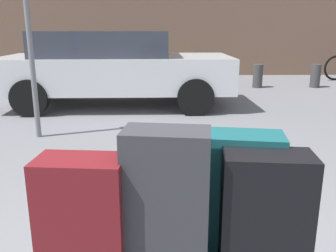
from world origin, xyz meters
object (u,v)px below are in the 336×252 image
at_px(parked_car, 114,66).
at_px(bollard_kerb_near, 258,76).
at_px(suitcase_maroon_center, 83,222).
at_px(duffel_bag_tan_front_right, 127,214).
at_px(suitcase_black_rear_left, 264,218).
at_px(suitcase_charcoal_rear_right, 167,208).
at_px(suitcase_teal_stacked_top, 235,195).
at_px(no_parking_sign, 28,22).
at_px(bollard_kerb_mid, 315,76).

distance_m(parked_car, bollard_kerb_near, 4.03).
bearing_deg(suitcase_maroon_center, duffel_bag_tan_front_right, 68.83).
height_order(suitcase_black_rear_left, suitcase_charcoal_rear_right, suitcase_charcoal_rear_right).
height_order(suitcase_charcoal_rear_right, suitcase_teal_stacked_top, suitcase_charcoal_rear_right).
distance_m(suitcase_maroon_center, parked_car, 5.57).
bearing_deg(bollard_kerb_near, suitcase_maroon_center, -109.82).
xyz_separation_m(suitcase_teal_stacked_top, no_parking_sign, (-2.09, 3.22, 0.89)).
height_order(suitcase_charcoal_rear_right, bollard_kerb_mid, suitcase_charcoal_rear_right).
bearing_deg(suitcase_black_rear_left, bollard_kerb_near, 81.65).
relative_size(duffel_bag_tan_front_right, no_parking_sign, 0.24).
height_order(duffel_bag_tan_front_right, suitcase_teal_stacked_top, suitcase_teal_stacked_top).
bearing_deg(suitcase_charcoal_rear_right, suitcase_teal_stacked_top, 38.34).
bearing_deg(suitcase_teal_stacked_top, suitcase_maroon_center, -154.14).
bearing_deg(suitcase_teal_stacked_top, bollard_kerb_near, 83.77).
distance_m(duffel_bag_tan_front_right, bollard_kerb_near, 7.85).
xyz_separation_m(bollard_kerb_mid, no_parking_sign, (-5.64, -4.29, 1.25)).
height_order(duffel_bag_tan_front_right, no_parking_sign, no_parking_sign).
bearing_deg(suitcase_teal_stacked_top, duffel_bag_tan_front_right, 178.01).
bearing_deg(duffel_bag_tan_front_right, suitcase_teal_stacked_top, -22.89).
distance_m(suitcase_maroon_center, bollard_kerb_mid, 8.82).
bearing_deg(suitcase_black_rear_left, no_parking_sign, 128.55).
xyz_separation_m(suitcase_black_rear_left, bollard_kerb_near, (1.98, 7.71, -0.35)).
bearing_deg(bollard_kerb_mid, suitcase_maroon_center, -118.90).
height_order(duffel_bag_tan_front_right, bollard_kerb_mid, duffel_bag_tan_front_right).
xyz_separation_m(suitcase_maroon_center, parked_car, (-0.57, 5.54, 0.12)).
relative_size(suitcase_black_rear_left, bollard_kerb_near, 1.04).
xyz_separation_m(suitcase_black_rear_left, suitcase_teal_stacked_top, (-0.09, 0.21, 0.01)).
bearing_deg(suitcase_black_rear_left, duffel_bag_tan_front_right, 159.72).
relative_size(duffel_bag_tan_front_right, suitcase_teal_stacked_top, 0.93).
bearing_deg(parked_car, bollard_kerb_mid, 24.21).
distance_m(duffel_bag_tan_front_right, suitcase_charcoal_rear_right, 0.43).
distance_m(bollard_kerb_near, bollard_kerb_mid, 1.48).
bearing_deg(bollard_kerb_mid, suitcase_black_rear_left, -114.14).
relative_size(suitcase_maroon_center, parked_car, 0.14).
relative_size(suitcase_teal_stacked_top, parked_car, 0.15).
relative_size(duffel_bag_tan_front_right, suitcase_maroon_center, 1.00).
bearing_deg(suitcase_black_rear_left, bollard_kerb_mid, 71.89).
relative_size(suitcase_teal_stacked_top, bollard_kerb_mid, 1.09).
height_order(suitcase_teal_stacked_top, bollard_kerb_mid, suitcase_teal_stacked_top).
distance_m(duffel_bag_tan_front_right, suitcase_teal_stacked_top, 0.59).
relative_size(suitcase_maroon_center, bollard_kerb_near, 1.01).
distance_m(suitcase_black_rear_left, bollard_kerb_near, 7.97).
bearing_deg(parked_car, no_parking_sign, -110.86).
height_order(suitcase_charcoal_rear_right, no_parking_sign, no_parking_sign).
relative_size(suitcase_teal_stacked_top, no_parking_sign, 0.25).
height_order(suitcase_black_rear_left, suitcase_maroon_center, suitcase_black_rear_left).
bearing_deg(suitcase_maroon_center, bollard_kerb_mid, 66.06).
height_order(duffel_bag_tan_front_right, suitcase_charcoal_rear_right, suitcase_charcoal_rear_right).
relative_size(suitcase_black_rear_left, suitcase_teal_stacked_top, 0.96).
xyz_separation_m(suitcase_black_rear_left, parked_car, (-1.38, 5.54, 0.12)).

